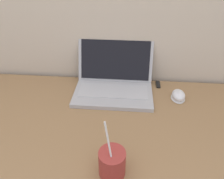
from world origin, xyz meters
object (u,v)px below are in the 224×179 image
at_px(laptop, 114,81).
at_px(computer_mouse, 178,96).
at_px(drink_cup, 112,163).
at_px(usb_stick, 158,84).

bearing_deg(laptop, computer_mouse, -8.70).
xyz_separation_m(drink_cup, computer_mouse, (0.28, 0.43, -0.03)).
bearing_deg(usb_stick, drink_cup, -110.25).
relative_size(drink_cup, usb_stick, 3.78).
relative_size(laptop, usb_stick, 6.33).
distance_m(computer_mouse, usb_stick, 0.14).
distance_m(drink_cup, usb_stick, 0.57).
height_order(drink_cup, usb_stick, drink_cup).
distance_m(laptop, computer_mouse, 0.32).
bearing_deg(laptop, drink_cup, -86.37).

